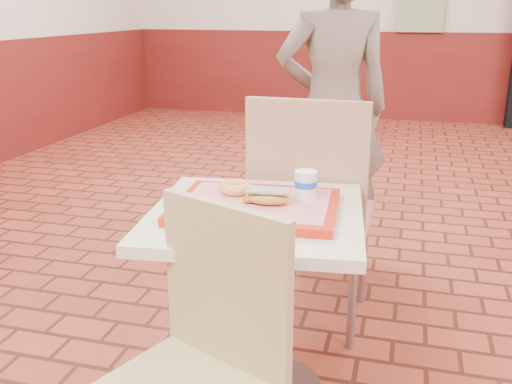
% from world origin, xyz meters
% --- Properties ---
extents(main_table, '(0.64, 0.64, 0.68)m').
position_xyz_m(main_table, '(-1.06, -0.32, 0.46)').
color(main_table, beige).
rests_on(main_table, ground).
extents(chair_main_front, '(0.50, 0.50, 0.83)m').
position_xyz_m(chair_main_front, '(-1.07, -0.80, 0.46)').
color(chair_main_front, tan).
rests_on(chair_main_front, ground).
extents(chair_main_back, '(0.45, 0.45, 0.96)m').
position_xyz_m(chair_main_back, '(-0.98, 0.18, 0.54)').
color(chair_main_back, tan).
rests_on(chair_main_back, ground).
extents(customer, '(0.67, 0.55, 1.57)m').
position_xyz_m(customer, '(-1.00, 0.92, 0.78)').
color(customer, '#736759').
rests_on(customer, ground).
extents(serving_tray, '(0.49, 0.38, 0.03)m').
position_xyz_m(serving_tray, '(-1.06, -0.32, 0.69)').
color(serving_tray, red).
rests_on(serving_tray, main_table).
extents(ring_donut, '(0.14, 0.14, 0.03)m').
position_xyz_m(ring_donut, '(-1.15, -0.25, 0.72)').
color(ring_donut, '#EF9B57').
rests_on(ring_donut, serving_tray).
extents(long_john_donut, '(0.15, 0.08, 0.05)m').
position_xyz_m(long_john_donut, '(-1.03, -0.33, 0.73)').
color(long_john_donut, '#BA8836').
rests_on(long_john_donut, serving_tray).
extents(paper_cup, '(0.07, 0.07, 0.09)m').
position_xyz_m(paper_cup, '(-0.92, -0.25, 0.75)').
color(paper_cup, white).
rests_on(paper_cup, serving_tray).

